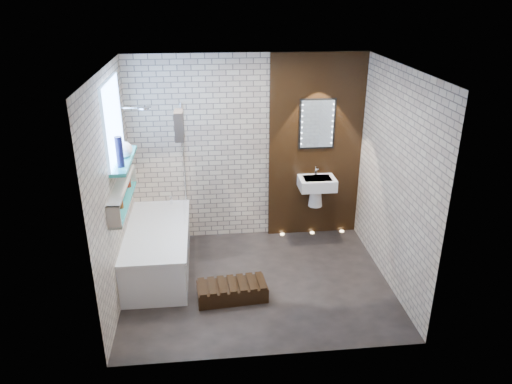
{
  "coord_description": "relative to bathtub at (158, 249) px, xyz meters",
  "views": [
    {
      "loc": [
        -0.56,
        -5.1,
        3.41
      ],
      "look_at": [
        0.0,
        0.15,
        1.15
      ],
      "focal_mm": 34.33,
      "sensor_mm": 36.0,
      "label": 1
    }
  ],
  "objects": [
    {
      "name": "floor_uplights",
      "position": [
        2.17,
        0.75,
        -0.29
      ],
      "size": [
        0.96,
        0.06,
        0.01
      ],
      "color": "#FFD899",
      "rests_on": "ground"
    },
    {
      "name": "led_mirror",
      "position": [
        2.17,
        0.78,
        1.36
      ],
      "size": [
        0.5,
        0.02,
        0.7
      ],
      "color": "black",
      "rests_on": "walnut_panel"
    },
    {
      "name": "clerestory_window",
      "position": [
        -0.34,
        -0.1,
        1.61
      ],
      "size": [
        0.18,
        1.0,
        0.94
      ],
      "color": "#7FADE0",
      "rests_on": "room_shell"
    },
    {
      "name": "room_shell",
      "position": [
        1.22,
        -0.45,
        1.01
      ],
      "size": [
        3.24,
        3.2,
        2.6
      ],
      "color": "tan",
      "rests_on": "ground"
    },
    {
      "name": "shower_head",
      "position": [
        -0.08,
        0.5,
        1.71
      ],
      "size": [
        0.18,
        0.18,
        0.02
      ],
      "primitive_type": "cylinder",
      "color": "silver",
      "rests_on": "room_shell"
    },
    {
      "name": "towel",
      "position": [
        0.35,
        0.18,
        1.56
      ],
      "size": [
        0.1,
        0.27,
        0.35
      ],
      "primitive_type": "cube",
      "color": "#292521",
      "rests_on": "bath_screen"
    },
    {
      "name": "washbasin",
      "position": [
        2.17,
        0.62,
        0.5
      ],
      "size": [
        0.5,
        0.36,
        0.58
      ],
      "color": "white",
      "rests_on": "walnut_panel"
    },
    {
      "name": "ground",
      "position": [
        1.22,
        -0.45,
        -0.29
      ],
      "size": [
        3.2,
        3.2,
        0.0
      ],
      "primitive_type": "plane",
      "color": "black",
      "rests_on": "ground"
    },
    {
      "name": "bathtub",
      "position": [
        0.0,
        0.0,
        0.0
      ],
      "size": [
        0.79,
        1.74,
        0.7
      ],
      "color": "white",
      "rests_on": "ground"
    },
    {
      "name": "walnut_step",
      "position": [
        0.89,
        -0.75,
        -0.2
      ],
      "size": [
        0.83,
        0.42,
        0.18
      ],
      "primitive_type": "cube",
      "rotation": [
        0.0,
        0.0,
        0.08
      ],
      "color": "black",
      "rests_on": "ground"
    },
    {
      "name": "bath_screen",
      "position": [
        0.35,
        0.44,
        0.99
      ],
      "size": [
        0.01,
        0.78,
        1.4
      ],
      "primitive_type": "cube",
      "color": "white",
      "rests_on": "bathtub"
    },
    {
      "name": "display_niche",
      "position": [
        -0.31,
        -0.3,
        0.91
      ],
      "size": [
        0.14,
        1.3,
        0.26
      ],
      "color": "teal",
      "rests_on": "room_shell"
    },
    {
      "name": "niche_bottles",
      "position": [
        -0.31,
        -0.31,
        0.88
      ],
      "size": [
        0.06,
        0.99,
        0.15
      ],
      "color": "maroon",
      "rests_on": "display_niche"
    },
    {
      "name": "sill_vases",
      "position": [
        -0.28,
        -0.13,
        1.37
      ],
      "size": [
        0.19,
        0.45,
        0.34
      ],
      "color": "white",
      "rests_on": "clerestory_window"
    },
    {
      "name": "walnut_panel",
      "position": [
        2.17,
        0.82,
        1.01
      ],
      "size": [
        1.3,
        0.06,
        2.6
      ],
      "primitive_type": "cube",
      "color": "black",
      "rests_on": "ground"
    }
  ]
}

